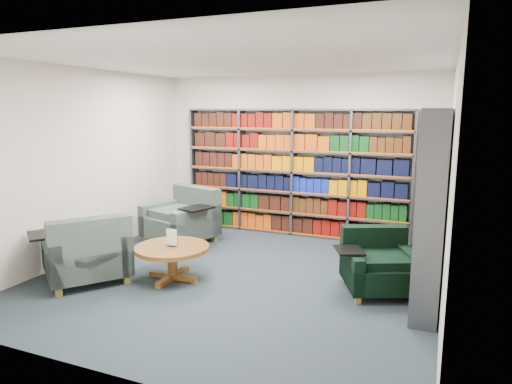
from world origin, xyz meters
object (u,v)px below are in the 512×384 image
at_px(chair_teal_left, 185,220).
at_px(coffee_table, 172,253).
at_px(chair_teal_front, 87,255).
at_px(chair_green_right, 378,266).

distance_m(chair_teal_left, coffee_table, 1.81).
bearing_deg(chair_teal_front, chair_green_right, 18.49).
xyz_separation_m(chair_teal_front, coffee_table, (0.97, 0.48, -0.00)).
height_order(chair_green_right, coffee_table, chair_green_right).
distance_m(chair_green_right, chair_teal_front, 3.68).
bearing_deg(chair_green_right, chair_teal_front, -161.51).
bearing_deg(chair_teal_left, chair_teal_front, -94.62).
height_order(chair_green_right, chair_teal_front, chair_teal_front).
distance_m(chair_teal_left, chair_teal_front, 2.11).
xyz_separation_m(chair_teal_left, coffee_table, (0.80, -1.63, 0.00)).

